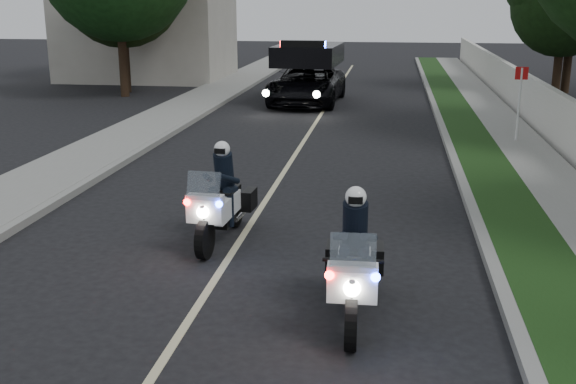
# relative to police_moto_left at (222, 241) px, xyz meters

# --- Properties ---
(ground) EXTENTS (120.00, 120.00, 0.00)m
(ground) POSITION_rel_police_moto_left_xyz_m (0.31, -2.10, 0.00)
(ground) COLOR black
(ground) RESTS_ON ground
(curb_right) EXTENTS (0.20, 60.00, 0.15)m
(curb_right) POSITION_rel_police_moto_left_xyz_m (4.41, 7.90, 0.07)
(curb_right) COLOR gray
(curb_right) RESTS_ON ground
(grass_verge) EXTENTS (1.20, 60.00, 0.16)m
(grass_verge) POSITION_rel_police_moto_left_xyz_m (5.11, 7.90, 0.08)
(grass_verge) COLOR #193814
(grass_verge) RESTS_ON ground
(sidewalk_right) EXTENTS (1.40, 60.00, 0.16)m
(sidewalk_right) POSITION_rel_police_moto_left_xyz_m (6.41, 7.90, 0.08)
(sidewalk_right) COLOR gray
(sidewalk_right) RESTS_ON ground
(property_wall) EXTENTS (0.22, 60.00, 1.50)m
(property_wall) POSITION_rel_police_moto_left_xyz_m (7.41, 7.90, 0.75)
(property_wall) COLOR beige
(property_wall) RESTS_ON ground
(curb_left) EXTENTS (0.20, 60.00, 0.15)m
(curb_left) POSITION_rel_police_moto_left_xyz_m (-3.79, 7.90, 0.07)
(curb_left) COLOR gray
(curb_left) RESTS_ON ground
(sidewalk_left) EXTENTS (2.00, 60.00, 0.16)m
(sidewalk_left) POSITION_rel_police_moto_left_xyz_m (-4.89, 7.90, 0.08)
(sidewalk_left) COLOR gray
(sidewalk_left) RESTS_ON ground
(building_far) EXTENTS (8.00, 6.00, 7.00)m
(building_far) POSITION_rel_police_moto_left_xyz_m (-9.69, 23.90, 3.50)
(building_far) COLOR #A8A396
(building_far) RESTS_ON ground
(lane_marking) EXTENTS (0.12, 50.00, 0.01)m
(lane_marking) POSITION_rel_police_moto_left_xyz_m (0.31, 7.90, 0.00)
(lane_marking) COLOR #BFB78C
(lane_marking) RESTS_ON ground
(police_moto_left) EXTENTS (0.84, 2.06, 1.72)m
(police_moto_left) POSITION_rel_police_moto_left_xyz_m (0.00, 0.00, 0.00)
(police_moto_left) COLOR white
(police_moto_left) RESTS_ON ground
(police_moto_right) EXTENTS (0.78, 2.05, 1.73)m
(police_moto_right) POSITION_rel_police_moto_left_xyz_m (2.39, -2.62, 0.00)
(police_moto_right) COLOR white
(police_moto_right) RESTS_ON ground
(police_suv) EXTENTS (2.78, 5.62, 2.69)m
(police_suv) POSITION_rel_police_moto_left_xyz_m (-0.52, 16.29, 0.00)
(police_suv) COLOR black
(police_suv) RESTS_ON ground
(bicycle) EXTENTS (0.77, 1.93, 0.99)m
(bicycle) POSITION_rel_police_moto_left_xyz_m (-1.84, 23.88, 0.00)
(bicycle) COLOR black
(bicycle) RESTS_ON ground
(cyclist) EXTENTS (0.69, 0.50, 1.82)m
(cyclist) POSITION_rel_police_moto_left_xyz_m (-1.84, 23.88, 0.00)
(cyclist) COLOR black
(cyclist) RESTS_ON ground
(sign_post) EXTENTS (0.36, 0.36, 2.27)m
(sign_post) POSITION_rel_police_moto_left_xyz_m (6.31, 9.03, 0.00)
(sign_post) COLOR #A4230B
(sign_post) RESTS_ON ground
(tree_right_d) EXTENTS (7.54, 7.54, 10.61)m
(tree_right_d) POSITION_rel_police_moto_left_xyz_m (10.34, 21.12, 0.00)
(tree_right_d) COLOR #193D14
(tree_right_d) RESTS_ON ground
(tree_right_e) EXTENTS (4.57, 4.57, 7.38)m
(tree_right_e) POSITION_rel_police_moto_left_xyz_m (9.82, 20.57, 0.00)
(tree_right_e) COLOR black
(tree_right_e) RESTS_ON ground
(tree_left_near) EXTENTS (6.70, 6.70, 10.52)m
(tree_left_near) POSITION_rel_police_moto_left_xyz_m (-8.43, 17.19, 0.00)
(tree_left_near) COLOR #153D14
(tree_left_near) RESTS_ON ground
(tree_left_far) EXTENTS (5.82, 5.82, 8.92)m
(tree_left_far) POSITION_rel_police_moto_left_xyz_m (-8.87, 18.57, 0.00)
(tree_left_far) COLOR black
(tree_left_far) RESTS_ON ground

